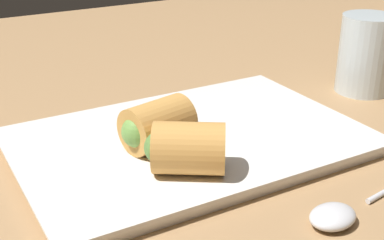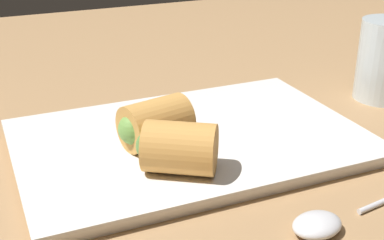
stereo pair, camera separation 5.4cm
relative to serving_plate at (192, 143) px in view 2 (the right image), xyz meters
The scene contains 5 objects.
table_surface 3.81cm from the serving_plate, ahead, with size 180.00×140.00×2.00cm.
serving_plate is the anchor object (origin of this frame).
roll_front_left 5.33cm from the serving_plate, behind, with size 7.56×6.02×4.70cm.
roll_front_right 7.86cm from the serving_plate, 124.97° to the right, with size 7.89×7.38×4.70cm.
spoon 17.50cm from the serving_plate, 74.86° to the right, with size 17.26×4.52×1.48cm.
Camera 2 is at (-22.82, -45.70, 27.25)cm, focal length 50.00 mm.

